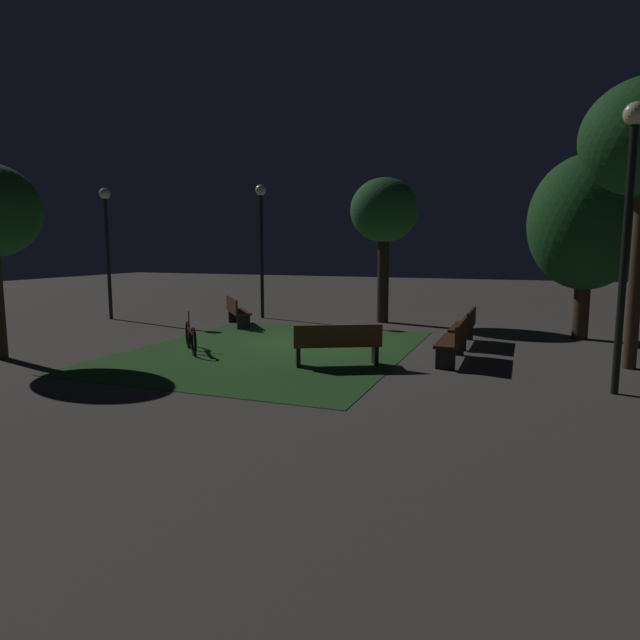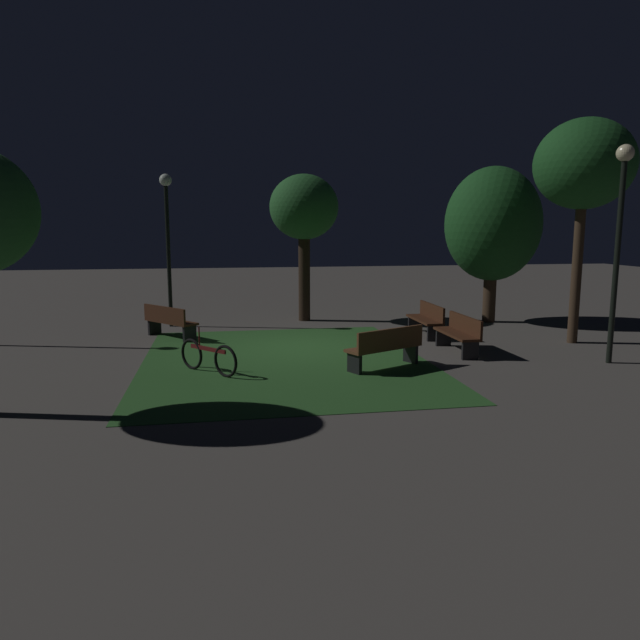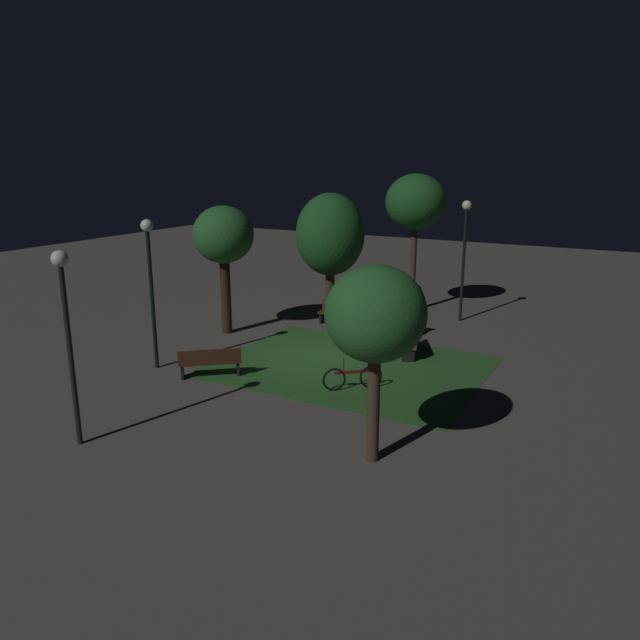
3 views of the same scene
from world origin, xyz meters
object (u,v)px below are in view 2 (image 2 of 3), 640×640
(tree_back_left, at_px, (493,225))
(tree_lawn_side, at_px, (584,166))
(bench_path_side, at_px, (427,318))
(bench_near_trees, at_px, (459,332))
(bench_back_row, at_px, (169,321))
(lamp_post_plaza_west, at_px, (620,218))
(bicycle, at_px, (208,357))
(tree_left_canopy, at_px, (304,210))
(bench_by_lamp, at_px, (386,346))
(lamp_post_path_center, at_px, (167,224))

(tree_back_left, xyz_separation_m, tree_lawn_side, (-3.54, -0.61, 1.42))
(bench_path_side, height_order, tree_back_left, tree_back_left)
(bench_path_side, bearing_deg, bench_near_trees, -180.00)
(bench_back_row, bearing_deg, bench_near_trees, -113.35)
(lamp_post_plaza_west, bearing_deg, bicycle, 86.30)
(bench_back_row, height_order, tree_left_canopy, tree_left_canopy)
(bench_near_trees, distance_m, bicycle, 5.98)
(bench_near_trees, distance_m, bench_by_lamp, 2.54)
(bench_path_side, distance_m, bench_by_lamp, 4.13)
(bench_path_side, height_order, bicycle, bicycle)
(bench_path_side, relative_size, bench_by_lamp, 0.99)
(bench_by_lamp, relative_size, bench_back_row, 1.08)
(tree_lawn_side, height_order, bicycle, tree_lawn_side)
(tree_lawn_side, bearing_deg, bench_back_row, 76.98)
(tree_left_canopy, xyz_separation_m, tree_lawn_side, (-4.82, -6.32, 0.96))
(bench_by_lamp, distance_m, lamp_post_plaza_west, 5.69)
(tree_left_canopy, bearing_deg, bench_path_side, -137.71)
(bicycle, bearing_deg, tree_left_canopy, -24.36)
(bicycle, bearing_deg, bench_path_side, -61.02)
(bench_path_side, height_order, lamp_post_path_center, lamp_post_path_center)
(tree_lawn_side, relative_size, lamp_post_path_center, 1.25)
(bicycle, bearing_deg, bench_near_trees, -79.87)
(lamp_post_path_center, bearing_deg, lamp_post_plaza_west, -123.74)
(bench_near_trees, distance_m, lamp_post_path_center, 9.05)
(tree_lawn_side, bearing_deg, bicycle, 100.22)
(tree_left_canopy, relative_size, lamp_post_path_center, 1.02)
(tree_lawn_side, height_order, lamp_post_plaza_west, tree_lawn_side)
(bench_near_trees, relative_size, tree_back_left, 0.37)
(bicycle, bearing_deg, tree_lawn_side, -79.78)
(bench_by_lamp, xyz_separation_m, tree_lawn_side, (1.91, -5.57, 3.98))
(bench_back_row, bearing_deg, bicycle, -164.83)
(tree_lawn_side, distance_m, lamp_post_path_center, 11.43)
(lamp_post_plaza_west, bearing_deg, lamp_post_path_center, 56.26)
(bench_path_side, bearing_deg, bench_back_row, 83.40)
(bench_back_row, xyz_separation_m, bicycle, (-4.07, -1.10, -0.14))
(bench_back_row, height_order, lamp_post_path_center, lamp_post_path_center)
(bench_by_lamp, height_order, lamp_post_plaza_west, lamp_post_plaza_west)
(bench_near_trees, xyz_separation_m, tree_left_canopy, (5.44, 2.94, 3.03))
(tree_back_left, bearing_deg, bench_near_trees, 146.29)
(lamp_post_plaza_west, bearing_deg, tree_left_canopy, 39.23)
(bench_by_lamp, distance_m, tree_lawn_side, 7.11)
(lamp_post_plaza_west, height_order, bicycle, lamp_post_plaza_west)
(bench_near_trees, distance_m, bench_path_side, 2.21)
(bench_back_row, bearing_deg, tree_lawn_side, -103.02)
(tree_left_canopy, bearing_deg, lamp_post_plaza_west, -140.77)
(bench_near_trees, height_order, tree_back_left, tree_back_left)
(tree_back_left, distance_m, lamp_post_path_center, 9.89)
(lamp_post_path_center, bearing_deg, tree_left_canopy, -83.92)
(lamp_post_plaza_west, xyz_separation_m, lamp_post_path_center, (6.61, 9.90, -0.10))
(tree_left_canopy, relative_size, bicycle, 3.46)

